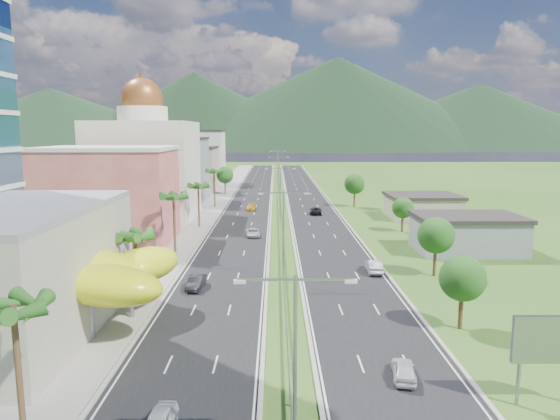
{
  "coord_description": "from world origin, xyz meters",
  "views": [
    {
      "loc": [
        -0.97,
        -48.51,
        17.94
      ],
      "look_at": [
        -0.32,
        21.08,
        7.0
      ],
      "focal_mm": 32.0,
      "sensor_mm": 36.0,
      "label": 1
    }
  ],
  "objects": [
    {
      "name": "shed_far",
      "position": [
        30.0,
        55.0,
        2.2
      ],
      "size": [
        14.0,
        12.0,
        4.4
      ],
      "primitive_type": "cube",
      "color": "#A09A84",
      "rests_on": "ground"
    },
    {
      "name": "car_silver_mid_left",
      "position": [
        -4.87,
        36.0,
        0.71
      ],
      "size": [
        2.66,
        5.0,
        1.34
      ],
      "primitive_type": "imported",
      "rotation": [
        0.0,
        0.0,
        0.09
      ],
      "color": "#B8B9C0",
      "rests_on": "road_left"
    },
    {
      "name": "car_dark_far_right",
      "position": [
        7.93,
        59.58,
        0.79
      ],
      "size": [
        2.94,
        5.6,
        1.5
      ],
      "primitive_type": "imported",
      "rotation": [
        0.0,
        0.0,
        3.06
      ],
      "color": "black",
      "rests_on": "road_right"
    },
    {
      "name": "streetlight_median_e",
      "position": [
        0.0,
        140.0,
        6.75
      ],
      "size": [
        6.04,
        0.25,
        11.0
      ],
      "color": "gray",
      "rests_on": "ground"
    },
    {
      "name": "palm_tree_e",
      "position": [
        -15.5,
        70.0,
        8.31
      ],
      "size": [
        3.6,
        3.6,
        9.4
      ],
      "color": "#47301C",
      "rests_on": "ground"
    },
    {
      "name": "motorcycle",
      "position": [
        -10.77,
        4.85,
        0.59
      ],
      "size": [
        0.53,
        1.71,
        1.09
      ],
      "primitive_type": "imported",
      "rotation": [
        0.0,
        0.0,
        0.01
      ],
      "color": "black",
      "rests_on": "road_left"
    },
    {
      "name": "road_right",
      "position": [
        7.5,
        90.0,
        0.02
      ],
      "size": [
        11.0,
        260.0,
        0.04
      ],
      "primitive_type": "cube",
      "color": "black",
      "rests_on": "ground"
    },
    {
      "name": "leafy_tree_ra",
      "position": [
        16.0,
        -5.0,
        4.78
      ],
      "size": [
        4.2,
        4.2,
        6.9
      ],
      "color": "#47301C",
      "rests_on": "ground"
    },
    {
      "name": "car_silver_right",
      "position": [
        11.67,
        13.6,
        0.87
      ],
      "size": [
        1.89,
        5.06,
        1.65
      ],
      "primitive_type": "imported",
      "rotation": [
        0.0,
        0.0,
        3.11
      ],
      "color": "#9C9FA3",
      "rests_on": "road_right"
    },
    {
      "name": "ground",
      "position": [
        0.0,
        0.0,
        0.0
      ],
      "size": [
        500.0,
        500.0,
        0.0
      ],
      "primitive_type": "plane",
      "color": "#2D5119",
      "rests_on": "ground"
    },
    {
      "name": "midrise_white",
      "position": [
        -27.0,
        125.0,
        9.0
      ],
      "size": [
        16.0,
        15.0,
        18.0
      ],
      "primitive_type": "cube",
      "color": "silver",
      "rests_on": "ground"
    },
    {
      "name": "streetlight_median_c",
      "position": [
        0.0,
        50.0,
        6.75
      ],
      "size": [
        6.04,
        0.25,
        11.0
      ],
      "color": "gray",
      "rests_on": "ground"
    },
    {
      "name": "car_dark_left",
      "position": [
        -10.15,
        7.06,
        0.79
      ],
      "size": [
        1.89,
        4.66,
        1.5
      ],
      "primitive_type": "imported",
      "rotation": [
        0.0,
        0.0,
        -0.07
      ],
      "color": "black",
      "rests_on": "road_left"
    },
    {
      "name": "median_guardrail",
      "position": [
        0.0,
        71.99,
        0.62
      ],
      "size": [
        0.1,
        216.06,
        0.76
      ],
      "color": "gray",
      "rests_on": "ground"
    },
    {
      "name": "sidewalk_left",
      "position": [
        -17.0,
        90.0,
        0.06
      ],
      "size": [
        7.0,
        260.0,
        0.12
      ],
      "primitive_type": "cube",
      "color": "gray",
      "rests_on": "ground"
    },
    {
      "name": "midrise_beige",
      "position": [
        -27.0,
        102.0,
        6.5
      ],
      "size": [
        16.0,
        15.0,
        13.0
      ],
      "primitive_type": "cube",
      "color": "#A09A84",
      "rests_on": "ground"
    },
    {
      "name": "leafy_tree_lfar",
      "position": [
        -15.5,
        95.0,
        5.58
      ],
      "size": [
        4.9,
        4.9,
        8.05
      ],
      "color": "#47301C",
      "rests_on": "ground"
    },
    {
      "name": "palm_tree_b",
      "position": [
        -15.5,
        2.0,
        7.06
      ],
      "size": [
        3.6,
        3.6,
        8.1
      ],
      "color": "#47301C",
      "rests_on": "ground"
    },
    {
      "name": "palm_tree_a",
      "position": [
        -15.5,
        -22.0,
        8.02
      ],
      "size": [
        3.6,
        3.6,
        9.1
      ],
      "color": "#47301C",
      "rests_on": "ground"
    },
    {
      "name": "streetlight_median_d",
      "position": [
        0.0,
        95.0,
        6.75
      ],
      "size": [
        6.04,
        0.25,
        11.0
      ],
      "color": "gray",
      "rests_on": "ground"
    },
    {
      "name": "domed_building",
      "position": [
        -28.0,
        55.0,
        11.35
      ],
      "size": [
        20.0,
        20.0,
        28.7
      ],
      "color": "beige",
      "rests_on": "ground"
    },
    {
      "name": "car_yellow_far_left",
      "position": [
        -6.62,
        65.41,
        0.73
      ],
      "size": [
        2.05,
        4.83,
        1.39
      ],
      "primitive_type": "imported",
      "rotation": [
        0.0,
        0.0,
        -0.02
      ],
      "color": "#C38916",
      "rests_on": "road_left"
    },
    {
      "name": "leafy_tree_rb",
      "position": [
        19.0,
        12.0,
        5.18
      ],
      "size": [
        4.55,
        4.55,
        7.47
      ],
      "color": "#47301C",
      "rests_on": "ground"
    },
    {
      "name": "shed_near",
      "position": [
        28.0,
        25.0,
        2.5
      ],
      "size": [
        15.0,
        10.0,
        5.0
      ],
      "primitive_type": "cube",
      "color": "gray",
      "rests_on": "ground"
    },
    {
      "name": "pink_shophouse",
      "position": [
        -28.0,
        32.0,
        7.5
      ],
      "size": [
        20.0,
        15.0,
        15.0
      ],
      "primitive_type": "cube",
      "color": "#BC4D4D",
      "rests_on": "ground"
    },
    {
      "name": "streetlight_median_a",
      "position": [
        0.0,
        -25.0,
        6.75
      ],
      "size": [
        6.04,
        0.25,
        11.0
      ],
      "color": "gray",
      "rests_on": "ground"
    },
    {
      "name": "car_white_near_right",
      "position": [
        8.41,
        -14.39,
        0.73
      ],
      "size": [
        2.24,
        4.25,
        1.38
      ],
      "primitive_type": "imported",
      "rotation": [
        0.0,
        0.0,
        2.98
      ],
      "color": "silver",
      "rests_on": "road_right"
    },
    {
      "name": "leafy_tree_rc",
      "position": [
        22.0,
        40.0,
        4.37
      ],
      "size": [
        3.85,
        3.85,
        6.33
      ],
      "color": "#47301C",
      "rests_on": "ground"
    },
    {
      "name": "leafy_tree_rd",
      "position": [
        18.0,
        70.0,
        5.58
      ],
      "size": [
        4.9,
        4.9,
        8.05
      ],
      "color": "#47301C",
      "rests_on": "ground"
    },
    {
      "name": "midrise_grey",
      "position": [
        -27.0,
        80.0,
        8.0
      ],
      "size": [
        16.0,
        15.0,
        16.0
      ],
      "primitive_type": "cube",
      "color": "gray",
      "rests_on": "ground"
    },
    {
      "name": "palm_tree_c",
      "position": [
        -15.5,
        22.0,
        8.5
      ],
      "size": [
        3.6,
        3.6,
        9.6
      ],
      "color": "#47301C",
      "rests_on": "ground"
    },
    {
      "name": "billboard",
      "position": [
        17.0,
        -18.0,
        4.42
      ],
      "size": [
        5.2,
        0.35,
        6.2
      ],
      "color": "gray",
      "rests_on": "ground"
    },
    {
      "name": "palm_tree_d",
      "position": [
        -15.5,
        45.0,
        7.54
      ],
      "size": [
        3.6,
        3.6,
        8.6
      ],
      "color": "#47301C",
      "rests_on": "ground"
    },
    {
      "name": "streetlight_median_b",
      "position": [
        0.0,
        10.0,
        6.75
      ],
      "size": [
        6.04,
        0.25,
        11.0
      ],
      "color": "gray",
      "rests_on": "ground"
    },
    {
      "name": "lime_canopy",
      "position": [
        -20.0,
        -4.0,
        4.99
      ],
      "size": [
        18.0,
        15.0,
        7.4
      ],
      "color": "#D2E015",
      "rests_on": "ground"
    },
    {
      "name": "mountain_ridge",
      "position": [
        60.0,
        450.0,
        0.0
      ],
      "size": [
        860.0,
        140.0,
        90.0
      ],
      "primitive_type": null,
      "color": "black",
      "rests_on": "ground"
    },
    {
      "name": "road_left",
      "position": [
        -7.5,
        90.0,
        0.02
      ],
      "size": [
        11.0,
        260.0,
        0.04
      ],
      "primitive_type": "cube",
      "color": "black",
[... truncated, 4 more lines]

